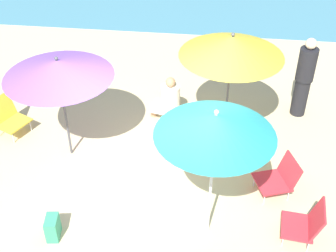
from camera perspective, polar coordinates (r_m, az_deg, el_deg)
The scene contains 10 objects.
ground_plane at distance 7.39m, azimuth -1.86°, elevation -7.83°, with size 40.00×40.00×0.00m, color #D3BC8C.
umbrella_teal at distance 5.55m, azimuth 5.95°, elevation 0.14°, with size 1.53×1.53×2.11m.
umbrella_yellow at distance 7.44m, azimuth 7.99°, elevation 9.85°, with size 1.71×1.71×2.09m.
umbrella_purple at distance 7.28m, azimuth -13.60°, elevation 7.00°, with size 1.73×1.73×1.90m.
beach_chair_a at distance 7.33m, azimuth 13.76°, elevation -6.22°, with size 0.73×0.68×0.62m.
beach_chair_b at distance 8.82m, azimuth -19.40°, elevation 1.16°, with size 0.73×0.72×0.69m.
beach_chair_c at distance 6.74m, azimuth 16.90°, elevation -11.53°, with size 0.58×0.57×0.65m.
person_a at distance 8.60m, azimuth 0.00°, elevation 3.43°, with size 0.57×0.43×0.92m.
person_b at distance 8.95m, azimuth 16.63°, elevation 5.79°, with size 0.34×0.34×1.61m.
beach_bag at distance 6.80m, azimuth -14.20°, elevation -12.19°, with size 0.28×0.17×0.35m, color #389970.
Camera 1 is at (0.87, -5.19, 5.19)m, focal length 48.82 mm.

